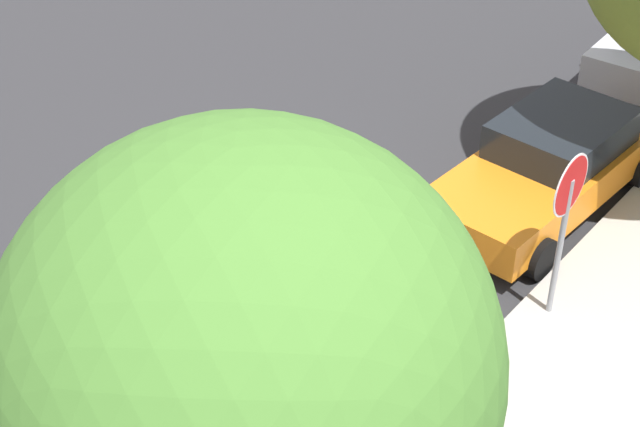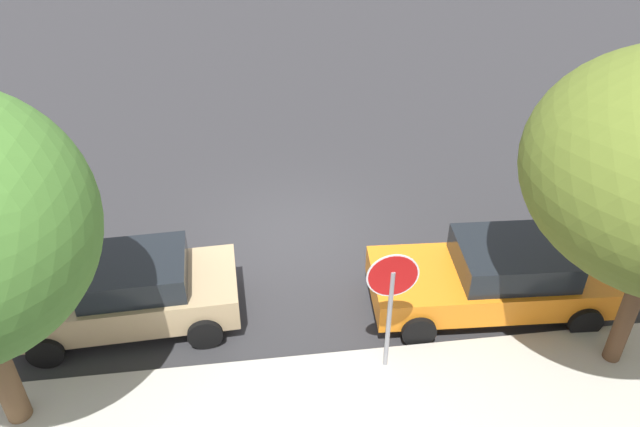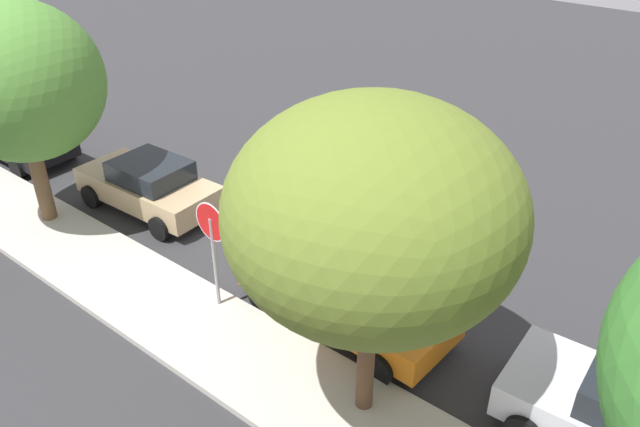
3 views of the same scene
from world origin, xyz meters
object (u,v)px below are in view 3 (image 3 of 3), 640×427
stop_sign (212,238)px  parked_car_silver (636,416)px  parked_car_orange (349,294)px  street_tree_near_corner (373,214)px  street_tree_far (21,82)px  parked_car_black (15,133)px  parked_car_tan (149,185)px

stop_sign → parked_car_silver: 8.11m
stop_sign → parked_car_orange: stop_sign is taller
stop_sign → street_tree_near_corner: (-3.99, 0.30, 2.19)m
parked_car_orange → street_tree_far: street_tree_far is taller
stop_sign → parked_car_black: bearing=-7.2°
parked_car_orange → parked_car_black: bearing=0.2°
street_tree_near_corner → street_tree_far: (10.04, -0.12, -0.21)m
parked_car_orange → stop_sign: bearing=29.4°
parked_car_silver → parked_car_orange: bearing=3.2°
parked_car_silver → street_tree_far: street_tree_far is taller
parked_car_silver → street_tree_far: size_ratio=0.71×
parked_car_orange → parked_car_silver: parked_car_silver is taller
parked_car_orange → parked_car_silver: size_ratio=1.15×
parked_car_tan → parked_car_black: size_ratio=0.99×
stop_sign → parked_car_silver: bearing=-168.0°
parked_car_orange → parked_car_black: 12.96m
street_tree_far → street_tree_near_corner: bearing=179.3°
parked_car_orange → parked_car_tan: (6.94, -0.41, 0.01)m
parked_car_tan → parked_car_silver: parked_car_silver is taller
parked_car_orange → parked_car_black: size_ratio=1.12×
parked_car_orange → street_tree_near_corner: bearing=133.0°
parked_car_black → street_tree_far: 5.60m
stop_sign → parked_car_orange: size_ratio=0.56×
parked_car_silver → street_tree_near_corner: 5.42m
stop_sign → parked_car_tan: (4.51, -1.79, -1.06)m
stop_sign → street_tree_near_corner: size_ratio=0.45×
stop_sign → parked_car_black: (10.53, -1.33, -1.04)m
street_tree_near_corner → parked_car_tan: bearing=-13.8°
stop_sign → street_tree_far: 6.37m
parked_car_tan → street_tree_near_corner: (-8.50, 2.09, 3.25)m
parked_car_black → parked_car_tan: bearing=-175.7°
parked_car_silver → street_tree_far: bearing=7.6°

